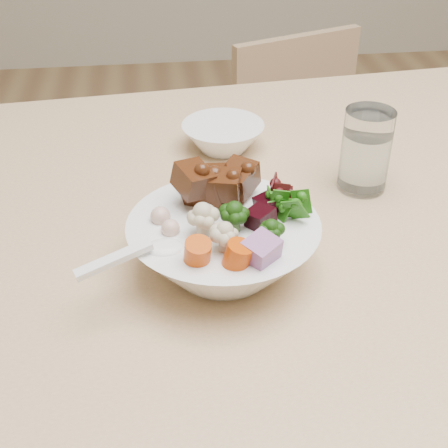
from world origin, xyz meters
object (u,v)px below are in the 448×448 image
object	(u,v)px
water_glass	(365,154)
chair_far	(311,175)
food_bowl	(225,242)
side_bowl	(223,137)
dining_table	(383,267)

from	to	relation	value
water_glass	chair_far	bearing A→B (deg)	79.60
food_bowl	side_bowl	bearing A→B (deg)	83.35
dining_table	water_glass	xyz separation A→B (m)	(-0.02, 0.08, 0.14)
side_bowl	dining_table	bearing A→B (deg)	-47.88
water_glass	side_bowl	size ratio (longest dim) A/B	0.91
food_bowl	side_bowl	distance (m)	0.30
water_glass	food_bowl	bearing A→B (deg)	-143.35
chair_far	side_bowl	distance (m)	0.74
dining_table	food_bowl	bearing A→B (deg)	-166.05
food_bowl	water_glass	distance (m)	0.27
food_bowl	side_bowl	size ratio (longest dim) A/B	1.71
water_glass	side_bowl	world-z (taller)	water_glass
chair_far	dining_table	bearing A→B (deg)	-118.38
dining_table	chair_far	xyz separation A→B (m)	(0.11, 0.76, -0.29)
food_bowl	side_bowl	world-z (taller)	food_bowl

